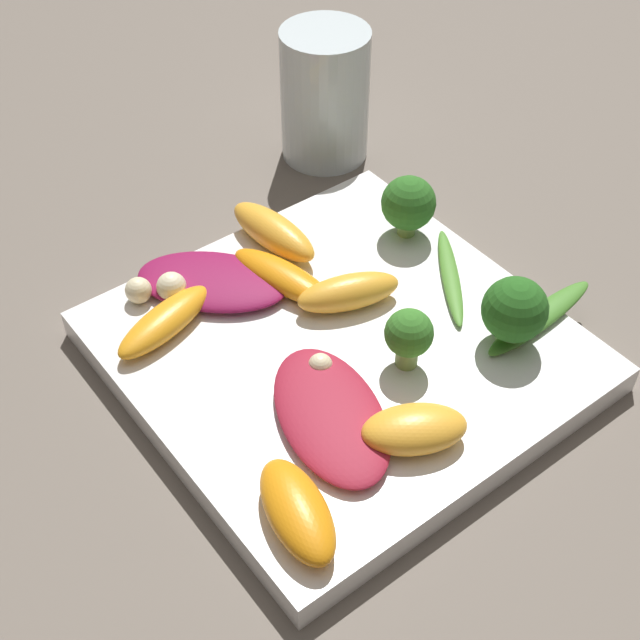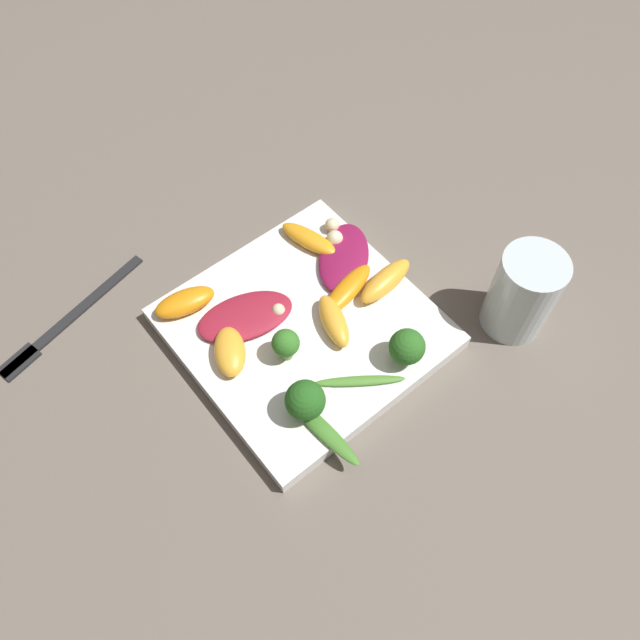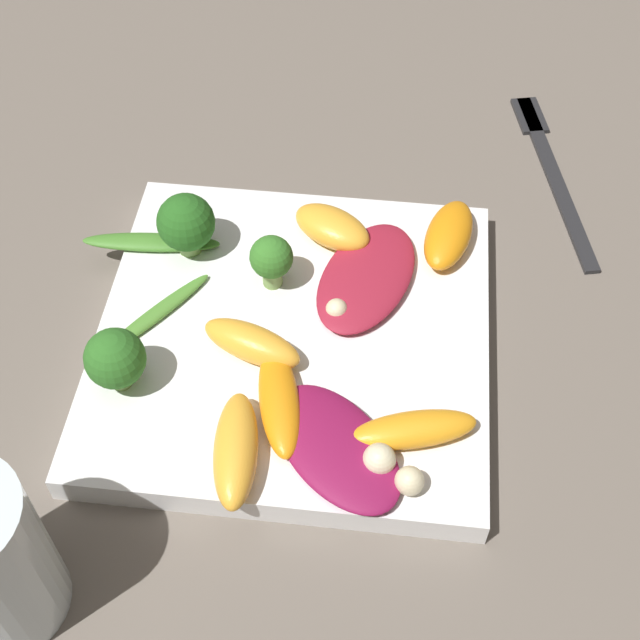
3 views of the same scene
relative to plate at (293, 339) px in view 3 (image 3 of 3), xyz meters
The scene contains 19 objects.
ground_plane 0.01m from the plate, ahead, with size 2.40×2.40×0.00m, color #6B6056.
plate is the anchor object (origin of this frame).
fork 0.26m from the plate, 139.61° to the left, with size 0.19×0.06×0.01m.
radicchio_leaf_0 0.06m from the plate, 136.01° to the left, with size 0.11×0.08×0.01m.
radicchio_leaf_1 0.09m from the plate, 22.93° to the left, with size 0.11×0.10×0.01m.
orange_segment_0 0.13m from the plate, 131.66° to the left, with size 0.07×0.04×0.02m.
orange_segment_1 0.11m from the plate, 48.27° to the left, with size 0.04×0.08×0.02m.
orange_segment_2 0.04m from the plate, 45.78° to the right, with size 0.04×0.07×0.02m.
orange_segment_3 0.10m from the plate, 11.18° to the right, with size 0.08×0.03×0.02m.
orange_segment_4 0.06m from the plate, ahead, with size 0.08×0.04×0.02m.
orange_segment_5 0.09m from the plate, 168.82° to the left, with size 0.05×0.06×0.02m.
broccoli_floret_0 0.05m from the plate, 153.71° to the right, with size 0.03×0.03×0.04m.
broccoli_floret_1 0.11m from the plate, 61.66° to the right, with size 0.04×0.04×0.04m.
broccoli_floret_2 0.10m from the plate, 127.64° to the right, with size 0.04×0.04×0.05m.
arugula_sprig_0 0.09m from the plate, 90.18° to the right, with size 0.08×0.06×0.01m.
arugula_sprig_1 0.12m from the plate, 119.98° to the right, with size 0.02×0.09×0.01m.
macadamia_nut_0 0.13m from the plate, 37.07° to the left, with size 0.02×0.02×0.02m.
macadamia_nut_1 0.11m from the plate, 33.26° to the left, with size 0.02×0.02×0.02m.
macadamia_nut_2 0.03m from the plate, 117.11° to the left, with size 0.01×0.01×0.01m.
Camera 3 is at (0.34, 0.06, 0.46)m, focal length 50.00 mm.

